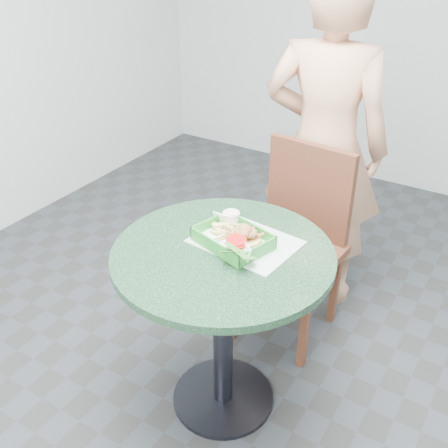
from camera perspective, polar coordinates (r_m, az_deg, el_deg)
The scene contains 10 objects.
floor at distance 2.40m, azimuth -0.09°, elevation -18.41°, with size 4.00×5.00×0.02m, color #303335.
cafe_table at distance 2.00m, azimuth -0.11°, elevation -7.49°, with size 0.81×0.81×0.75m.
dining_chair at distance 2.48m, azimuth 7.98°, elevation -0.71°, with size 0.43×0.43×0.93m.
diner_person at distance 2.56m, azimuth 11.06°, elevation 10.27°, with size 0.69×0.45×1.89m, color tan.
placemat at distance 1.95m, azimuth 2.33°, elevation -2.41°, with size 0.37×0.27×0.00m, color silver.
food_basket at distance 1.93m, azimuth 0.98°, elevation -2.34°, with size 0.26×0.19×0.05m.
crab_sandwich at distance 1.91m, azimuth 2.27°, elevation -1.47°, with size 0.12×0.12×0.07m.
fries_pile at distance 1.96m, azimuth -0.66°, elevation -1.01°, with size 0.11×0.12×0.04m, color #D5C276, non-canonical shape.
sauce_ramekin at distance 2.01m, azimuth -0.17°, elevation 0.31°, with size 0.07×0.07×0.04m.
garnish_cup at distance 1.85m, azimuth 2.06°, elevation -2.98°, with size 0.13×0.13×0.05m.
Camera 1 is at (0.83, -1.33, 1.82)m, focal length 42.00 mm.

